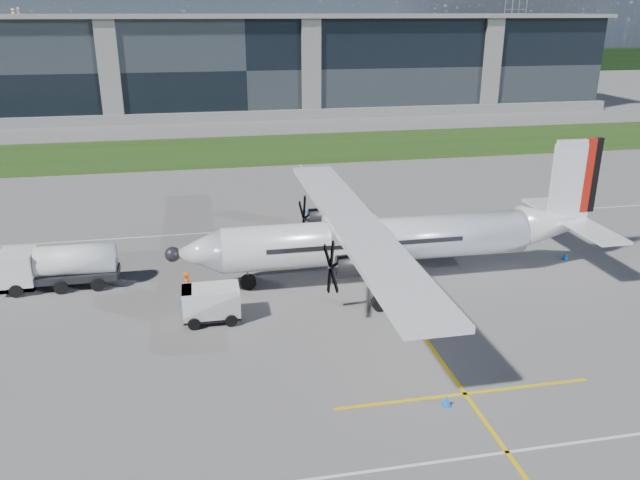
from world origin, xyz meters
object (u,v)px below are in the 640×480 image
Objects in this scene: turboprop_aircraft at (394,214)px; ground_crew_person at (188,285)px; pylon_east at (515,15)px; safety_cone_tail at (565,256)px; safety_cone_nose_port at (182,300)px; safety_cone_nose_stbd at (190,284)px; safety_cone_stbdwing at (305,211)px; fuel_tanker_truck at (51,268)px; safety_cone_portwing at (447,401)px; baggage_tug at (211,304)px.

turboprop_aircraft is 13.15m from ground_crew_person.
safety_cone_tail is at bearing -115.77° from pylon_east.
safety_cone_nose_port is 1.00× the size of safety_cone_nose_stbd.
ground_crew_person is at bearing -175.32° from turboprop_aircraft.
pylon_east is at bearing 56.71° from safety_cone_stbdwing.
fuel_tanker_truck is 14.29× the size of safety_cone_nose_port.
pylon_east is at bearing 64.23° from safety_cone_tail.
safety_cone_nose_port is at bearing -101.83° from safety_cone_nose_stbd.
turboprop_aircraft is 14.39m from safety_cone_portwing.
pylon_east is 4.20× the size of fuel_tanker_truck.
safety_cone_stbdwing and safety_cone_portwing have the same top height.
safety_cone_nose_stbd is at bearing 175.92° from turboprop_aircraft.
safety_cone_tail is (24.14, 4.40, -0.74)m from baggage_tug.
safety_cone_nose_port is (-13.09, -1.35, -4.01)m from turboprop_aircraft.
pylon_east is at bearing 57.67° from baggage_tug.
ground_crew_person reaches higher than safety_cone_nose_stbd.
baggage_tug reaches higher than safety_cone_tail.
ground_crew_person is at bearing 115.52° from baggage_tug.
baggage_tug is (-11.45, -3.70, -3.27)m from turboprop_aircraft.
pylon_east is 60.00× the size of safety_cone_nose_stbd.
safety_cone_portwing is at bearing -40.39° from fuel_tanker_truck.
pylon_east is 174.13m from baggage_tug.
safety_cone_nose_stbd is at bearing -11.39° from fuel_tanker_truck.
ground_crew_person is (-12.71, -1.04, -3.19)m from turboprop_aircraft.
baggage_tug is 6.59× the size of safety_cone_nose_port.
turboprop_aircraft is 12.47m from baggage_tug.
pylon_east is 60.00× the size of safety_cone_portwing.
safety_cone_stbdwing is (-3.14, 14.24, -4.01)m from turboprop_aircraft.
fuel_tanker_truck is 2.17× the size of baggage_tug.
baggage_tug is (-92.82, -146.66, -14.01)m from pylon_east.
fuel_tanker_truck is 14.29× the size of safety_cone_portwing.
safety_cone_nose_port is at bearing -123.21° from pylon_east.
safety_cone_tail is 1.00× the size of safety_cone_nose_stbd.
safety_cone_tail and safety_cone_stbdwing have the same top height.
safety_cone_nose_stbd is (-9.49, -13.34, 0.00)m from safety_cone_stbdwing.
safety_cone_tail is at bearing 44.89° from safety_cone_portwing.
safety_cone_nose_stbd is (-12.62, 0.90, -4.01)m from turboprop_aircraft.
fuel_tanker_truck reaches higher than baggage_tug.
baggage_tug reaches higher than safety_cone_nose_port.
safety_cone_stbdwing is 1.00× the size of safety_cone_nose_stbd.
safety_cone_portwing is at bearing -47.51° from safety_cone_nose_port.
turboprop_aircraft is 8.61× the size of baggage_tug.
ground_crew_person reaches higher than baggage_tug.
safety_cone_tail is 1.00× the size of safety_cone_nose_port.
safety_cone_portwing is at bearing -45.98° from baggage_tug.
pylon_east reaches higher than safety_cone_tail.
turboprop_aircraft reaches higher than baggage_tug.
safety_cone_nose_port is at bearing -174.12° from turboprop_aircraft.
baggage_tug is 24.54m from safety_cone_tail.
pylon_east reaches higher than safety_cone_nose_port.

